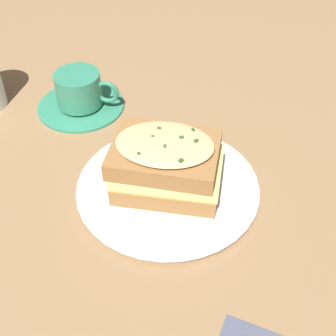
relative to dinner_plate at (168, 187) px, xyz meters
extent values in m
plane|color=olive|center=(0.02, 0.02, -0.01)|extent=(2.40, 2.40, 0.00)
cylinder|color=white|center=(0.00, 0.00, 0.00)|extent=(0.23, 0.23, 0.01)
torus|color=white|center=(0.00, 0.00, 0.00)|extent=(0.25, 0.25, 0.01)
cube|color=olive|center=(0.00, 0.00, 0.02)|extent=(0.16, 0.14, 0.03)
cube|color=#EAD17A|center=(0.00, 0.00, 0.04)|extent=(0.16, 0.13, 0.01)
cube|color=olive|center=(0.00, 0.00, 0.06)|extent=(0.16, 0.13, 0.03)
ellipsoid|color=#DBBC7F|center=(0.00, 0.00, 0.07)|extent=(0.15, 0.12, 0.01)
cube|color=#2D6028|center=(0.02, -0.02, 0.08)|extent=(0.01, 0.00, 0.00)
cube|color=#2D6028|center=(0.00, 0.01, 0.08)|extent=(0.01, 0.01, 0.00)
cube|color=#2D6028|center=(-0.03, -0.02, 0.08)|extent=(0.01, 0.01, 0.00)
cube|color=#2D6028|center=(0.02, 0.03, 0.08)|extent=(0.00, 0.00, 0.00)
cube|color=#2D6028|center=(-0.03, 0.03, 0.08)|extent=(0.01, 0.01, 0.00)
cube|color=#2D6028|center=(-0.01, -0.02, 0.08)|extent=(0.01, 0.01, 0.00)
cube|color=#2D6028|center=(0.03, 0.00, 0.08)|extent=(0.00, 0.00, 0.00)
cube|color=#2D6028|center=(-0.02, -0.04, 0.08)|extent=(0.01, 0.00, 0.00)
cylinder|color=#338466|center=(0.21, -0.11, 0.00)|extent=(0.14, 0.14, 0.01)
cylinder|color=#338466|center=(0.21, -0.11, 0.03)|extent=(0.07, 0.07, 0.05)
cylinder|color=#381E0F|center=(0.21, -0.11, 0.05)|extent=(0.06, 0.06, 0.00)
torus|color=#338466|center=(0.17, -0.12, 0.03)|extent=(0.04, 0.02, 0.04)
camera|label=1|loc=(-0.19, 0.40, 0.45)|focal=50.00mm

